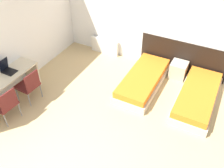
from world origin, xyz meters
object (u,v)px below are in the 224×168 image
bed_near_door (197,97)px  chair_near_notebook (6,104)px  bed_near_window (143,80)px  nightstand (178,70)px  laptop (7,69)px  chair_near_laptop (29,85)px

bed_near_door → chair_near_notebook: size_ratio=2.40×
bed_near_window → nightstand: bearing=49.1°
laptop → chair_near_laptop: bearing=6.3°
chair_near_laptop → laptop: laptop is taller
nightstand → chair_near_laptop: chair_near_laptop is taller
bed_near_window → chair_near_notebook: 3.31m
chair_near_notebook → bed_near_window: bearing=53.1°
bed_near_door → chair_near_notebook: bearing=-145.3°
chair_near_laptop → chair_near_notebook: (-0.00, -0.72, 0.00)m
chair_near_laptop → chair_near_notebook: size_ratio=1.00×
nightstand → laptop: 4.30m
chair_near_laptop → nightstand: bearing=44.4°
bed_near_window → bed_near_door: bearing=0.0°
bed_near_door → nightstand: (-0.69, 0.80, 0.05)m
chair_near_laptop → chair_near_notebook: bearing=-87.1°
bed_near_door → nightstand: 1.06m
bed_near_door → nightstand: bearing=130.9°
chair_near_laptop → laptop: size_ratio=2.60×
chair_near_laptop → bed_near_door: bearing=29.0°
bed_near_door → laptop: 4.49m
bed_near_window → chair_near_laptop: (-2.18, -1.74, 0.31)m
bed_near_window → chair_near_notebook: size_ratio=2.40×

